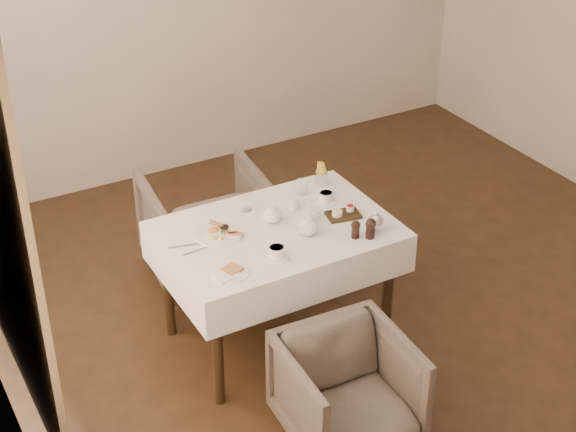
% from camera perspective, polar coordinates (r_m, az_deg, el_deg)
% --- Properties ---
extents(table, '(1.28, 0.88, 0.75)m').
position_cam_1_polar(table, '(4.94, -0.73, -1.97)').
color(table, black).
rests_on(table, ground).
extents(armchair_near, '(0.65, 0.67, 0.58)m').
position_cam_1_polar(armchair_near, '(4.52, 3.89, -11.24)').
color(armchair_near, '#473C34').
rests_on(armchair_near, ground).
extents(armchair_far, '(0.83, 0.85, 0.71)m').
position_cam_1_polar(armchair_far, '(5.69, -5.20, -0.71)').
color(armchair_far, '#473C34').
rests_on(armchair_far, ground).
extents(breakfast_plate, '(0.26, 0.26, 0.03)m').
position_cam_1_polar(breakfast_plate, '(4.84, -4.52, -1.12)').
color(breakfast_plate, white).
rests_on(breakfast_plate, table).
extents(side_plate, '(0.19, 0.19, 0.02)m').
position_cam_1_polar(side_plate, '(4.51, -3.76, -3.71)').
color(side_plate, white).
rests_on(side_plate, table).
extents(teapot_centre, '(0.17, 0.14, 0.12)m').
position_cam_1_polar(teapot_centre, '(4.91, -1.02, 0.15)').
color(teapot_centre, white).
rests_on(teapot_centre, table).
extents(teapot_front, '(0.19, 0.17, 0.12)m').
position_cam_1_polar(teapot_front, '(4.79, 1.32, -0.60)').
color(teapot_front, white).
rests_on(teapot_front, table).
extents(creamer, '(0.08, 0.08, 0.07)m').
position_cam_1_polar(creamer, '(5.04, 0.33, 0.83)').
color(creamer, white).
rests_on(creamer, table).
extents(teacup_near, '(0.13, 0.13, 0.07)m').
position_cam_1_polar(teacup_near, '(4.62, -0.74, -2.39)').
color(teacup_near, white).
rests_on(teacup_near, table).
extents(teacup_far, '(0.12, 0.12, 0.06)m').
position_cam_1_polar(teacup_far, '(5.13, 2.48, 1.21)').
color(teacup_far, white).
rests_on(teacup_far, table).
extents(glass_left, '(0.08, 0.08, 0.09)m').
position_cam_1_polar(glass_left, '(5.04, -2.74, 0.81)').
color(glass_left, silver).
rests_on(glass_left, table).
extents(glass_mid, '(0.08, 0.08, 0.10)m').
position_cam_1_polar(glass_mid, '(4.94, 1.76, 0.29)').
color(glass_mid, silver).
rests_on(glass_mid, table).
extents(glass_right, '(0.08, 0.08, 0.09)m').
position_cam_1_polar(glass_right, '(5.20, 0.92, 1.90)').
color(glass_right, silver).
rests_on(glass_right, table).
extents(condiment_board, '(0.21, 0.16, 0.05)m').
position_cam_1_polar(condiment_board, '(5.00, 3.57, 0.14)').
color(condiment_board, black).
rests_on(condiment_board, table).
extents(pepper_mill_left, '(0.06, 0.06, 0.11)m').
position_cam_1_polar(pepper_mill_left, '(4.79, 4.39, -0.86)').
color(pepper_mill_left, black).
rests_on(pepper_mill_left, table).
extents(pepper_mill_right, '(0.07, 0.07, 0.12)m').
position_cam_1_polar(pepper_mill_right, '(4.79, 5.36, -0.79)').
color(pepper_mill_right, black).
rests_on(pepper_mill_right, table).
extents(silver_pot, '(0.13, 0.12, 0.12)m').
position_cam_1_polar(silver_pot, '(4.86, 5.68, -0.32)').
color(silver_pot, white).
rests_on(silver_pot, table).
extents(fries_cup, '(0.07, 0.07, 0.16)m').
position_cam_1_polar(fries_cup, '(5.29, 2.18, 2.68)').
color(fries_cup, silver).
rests_on(fries_cup, table).
extents(cutlery_fork, '(0.21, 0.07, 0.00)m').
position_cam_1_polar(cutlery_fork, '(4.76, -6.52, -1.91)').
color(cutlery_fork, silver).
rests_on(cutlery_fork, table).
extents(cutlery_knife, '(0.19, 0.03, 0.00)m').
position_cam_1_polar(cutlery_knife, '(4.71, -5.80, -2.22)').
color(cutlery_knife, silver).
rests_on(cutlery_knife, table).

